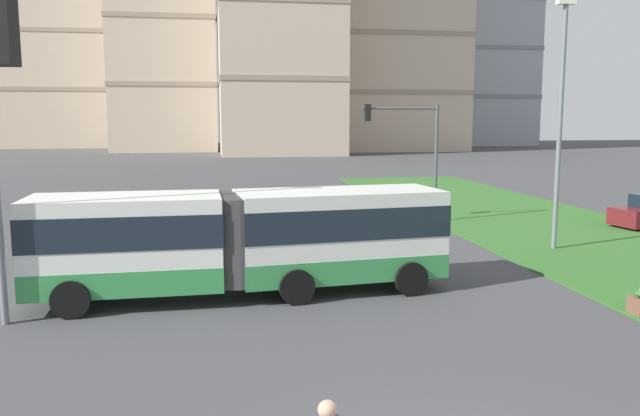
# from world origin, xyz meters

# --- Properties ---
(articulated_bus) EXTENTS (11.95, 3.45, 3.00)m
(articulated_bus) POSITION_xyz_m (-2.45, 10.42, 1.65)
(articulated_bus) COLOR silver
(articulated_bus) RESTS_ON ground
(car_silver_hatch) EXTENTS (4.42, 2.07, 1.58)m
(car_silver_hatch) POSITION_xyz_m (-6.04, 21.87, 0.75)
(car_silver_hatch) COLOR #B7BABF
(car_silver_hatch) RESTS_ON ground
(traffic_light_far_right) EXTENTS (3.83, 0.28, 5.77)m
(traffic_light_far_right) POSITION_xyz_m (6.22, 22.00, 3.99)
(traffic_light_far_right) COLOR #474C51
(traffic_light_far_right) RESTS_ON ground
(streetlight_median) EXTENTS (0.70, 0.28, 9.49)m
(streetlight_median) POSITION_xyz_m (9.78, 14.82, 5.19)
(streetlight_median) COLOR slate
(streetlight_median) RESTS_ON ground
(apartment_tower_west) EXTENTS (20.31, 15.92, 38.37)m
(apartment_tower_west) POSITION_xyz_m (-30.00, 114.05, 19.20)
(apartment_tower_west) COLOR #C6B299
(apartment_tower_west) RESTS_ON ground
(apartment_tower_east) EXTENTS (22.10, 18.10, 43.41)m
(apartment_tower_east) POSITION_xyz_m (45.62, 111.69, 21.73)
(apartment_tower_east) COLOR #9EA3AD
(apartment_tower_east) RESTS_ON ground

